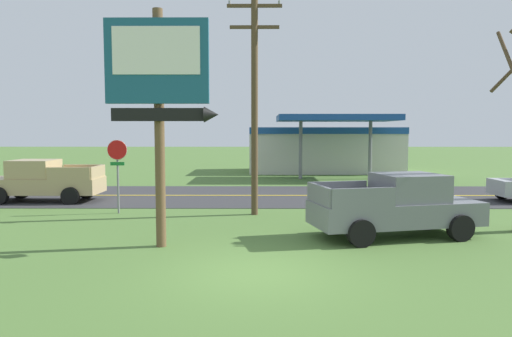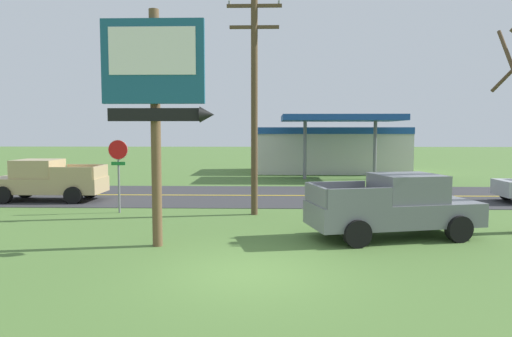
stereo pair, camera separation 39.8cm
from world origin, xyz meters
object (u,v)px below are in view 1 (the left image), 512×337
at_px(stop_sign, 117,163).
at_px(pickup_tan_on_road, 43,181).
at_px(utility_pole, 255,97).
at_px(gas_station, 324,148).
at_px(motel_sign, 160,86).
at_px(pickup_grey_parked_on_lawn, 397,206).

xyz_separation_m(stop_sign, pickup_tan_on_road, (-4.48, 3.12, -1.06)).
height_order(stop_sign, utility_pole, utility_pole).
relative_size(gas_station, pickup_tan_on_road, 2.31).
height_order(gas_station, pickup_tan_on_road, gas_station).
relative_size(stop_sign, pickup_tan_on_road, 0.57).
relative_size(motel_sign, stop_sign, 2.25).
bearing_deg(stop_sign, gas_station, 60.41).
height_order(stop_sign, gas_station, gas_station).
relative_size(motel_sign, gas_station, 0.55).
bearing_deg(pickup_grey_parked_on_lawn, pickup_tan_on_road, 153.53).
distance_m(stop_sign, gas_station, 22.14).
height_order(utility_pole, pickup_grey_parked_on_lawn, utility_pole).
relative_size(utility_pole, pickup_grey_parked_on_lawn, 1.56).
relative_size(utility_pole, pickup_tan_on_road, 1.65).
bearing_deg(pickup_grey_parked_on_lawn, motel_sign, -168.57).
bearing_deg(pickup_grey_parked_on_lawn, gas_station, 87.60).
distance_m(utility_pole, pickup_grey_parked_on_lawn, 6.94).
bearing_deg(motel_sign, utility_pole, 64.04).
xyz_separation_m(utility_pole, pickup_tan_on_road, (-9.95, 3.35, -3.65)).
bearing_deg(stop_sign, utility_pole, -2.41).
xyz_separation_m(motel_sign, pickup_tan_on_road, (-7.39, 8.61, -3.57)).
bearing_deg(pickup_grey_parked_on_lawn, utility_pole, 139.44).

